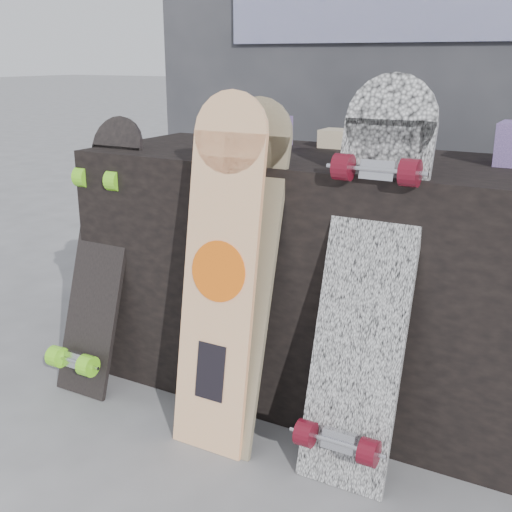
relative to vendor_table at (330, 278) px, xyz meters
The scene contains 9 objects.
ground 0.64m from the vendor_table, 90.00° to the right, with size 60.00×60.00×0.00m, color slate.
vendor_table is the anchor object (origin of this frame).
booth 1.10m from the vendor_table, 90.00° to the left, with size 2.40×0.22×2.20m.
merch_box_purple 0.56m from the vendor_table, 160.10° to the left, with size 0.18×0.12×0.10m, color #3F3771.
merch_box_flat 0.47m from the vendor_table, 94.42° to the left, with size 0.22×0.10×0.06m, color #D1B78C.
longboard_geisha 0.47m from the vendor_table, 110.76° to the right, with size 0.23×0.19×1.01m.
longboard_celtic 0.40m from the vendor_table, 109.92° to the right, with size 0.22×0.28×0.99m.
longboard_cascadia 0.45m from the vendor_table, 54.83° to the right, with size 0.24×0.37×1.06m.
skateboard_dark 0.78m from the vendor_table, 156.03° to the right, with size 0.21×0.36×0.91m.
Camera 1 is at (0.76, -1.36, 1.10)m, focal length 45.00 mm.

